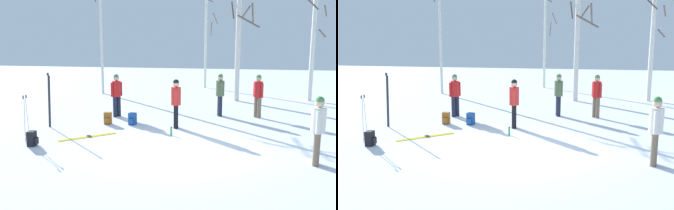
# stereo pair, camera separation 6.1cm
# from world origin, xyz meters

# --- Properties ---
(ground_plane) EXTENTS (60.00, 60.00, 0.00)m
(ground_plane) POSITION_xyz_m (0.00, 0.00, 0.00)
(ground_plane) COLOR white
(person_0) EXTENTS (0.37, 0.42, 1.72)m
(person_0) POSITION_xyz_m (2.34, 4.95, 0.98)
(person_0) COLOR #72604C
(person_0) RESTS_ON ground_plane
(person_1) EXTENTS (0.34, 0.51, 1.72)m
(person_1) POSITION_xyz_m (3.52, -0.55, 0.98)
(person_1) COLOR #72604C
(person_1) RESTS_ON ground_plane
(person_2) EXTENTS (0.36, 0.43, 1.72)m
(person_2) POSITION_xyz_m (-3.21, 4.05, 0.98)
(person_2) COLOR #1E2338
(person_2) RESTS_ON ground_plane
(person_3) EXTENTS (0.34, 0.51, 1.72)m
(person_3) POSITION_xyz_m (-0.54, 2.61, 0.98)
(person_3) COLOR black
(person_3) RESTS_ON ground_plane
(person_4) EXTENTS (0.34, 0.50, 1.72)m
(person_4) POSITION_xyz_m (0.85, 4.98, 0.98)
(person_4) COLOR #1E2338
(person_4) RESTS_ON ground_plane
(ski_pair_planted_0) EXTENTS (0.21, 0.13, 1.93)m
(ski_pair_planted_0) POSITION_xyz_m (-4.91, 1.82, 0.96)
(ski_pair_planted_0) COLOR black
(ski_pair_planted_0) RESTS_ON ground_plane
(ski_pair_lying_0) EXTENTS (1.51, 1.41, 0.05)m
(ski_pair_lying_0) POSITION_xyz_m (-3.08, 0.82, 0.01)
(ski_pair_lying_0) COLOR yellow
(ski_pair_lying_0) RESTS_ON ground_plane
(ski_poles_0) EXTENTS (0.07, 0.25, 1.42)m
(ski_poles_0) POSITION_xyz_m (-4.70, 0.03, 0.76)
(ski_poles_0) COLOR #B2B2BC
(ski_poles_0) RESTS_ON ground_plane
(backpack_0) EXTENTS (0.29, 0.32, 0.44)m
(backpack_0) POSITION_xyz_m (-2.18, 2.76, 0.21)
(backpack_0) COLOR #1E4C99
(backpack_0) RESTS_ON ground_plane
(backpack_1) EXTENTS (0.27, 0.30, 0.44)m
(backpack_1) POSITION_xyz_m (-3.10, 2.70, 0.21)
(backpack_1) COLOR #99591E
(backpack_1) RESTS_ON ground_plane
(backpack_2) EXTENTS (0.30, 0.27, 0.44)m
(backpack_2) POSITION_xyz_m (-4.27, -0.40, 0.21)
(backpack_2) COLOR black
(backpack_2) RESTS_ON ground_plane
(water_bottle_0) EXTENTS (0.06, 0.06, 0.28)m
(water_bottle_0) POSITION_xyz_m (-0.51, 1.56, 0.13)
(water_bottle_0) COLOR green
(water_bottle_0) RESTS_ON ground_plane
(birch_tree_0) EXTENTS (1.71, 1.71, 7.56)m
(birch_tree_0) POSITION_xyz_m (-6.15, 10.08, 3.98)
(birch_tree_0) COLOR silver
(birch_tree_0) RESTS_ON ground_plane
(birch_tree_1) EXTENTS (1.29, 1.22, 6.01)m
(birch_tree_1) POSITION_xyz_m (-0.60, 13.96, 3.11)
(birch_tree_1) COLOR silver
(birch_tree_1) RESTS_ON ground_plane
(birch_tree_2) EXTENTS (1.45, 1.65, 5.09)m
(birch_tree_2) POSITION_xyz_m (1.50, 8.93, 2.73)
(birch_tree_2) COLOR silver
(birch_tree_2) RESTS_ON ground_plane
(birch_tree_3) EXTENTS (1.10, 0.96, 5.62)m
(birch_tree_3) POSITION_xyz_m (5.14, 9.72, 2.89)
(birch_tree_3) COLOR silver
(birch_tree_3) RESTS_ON ground_plane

